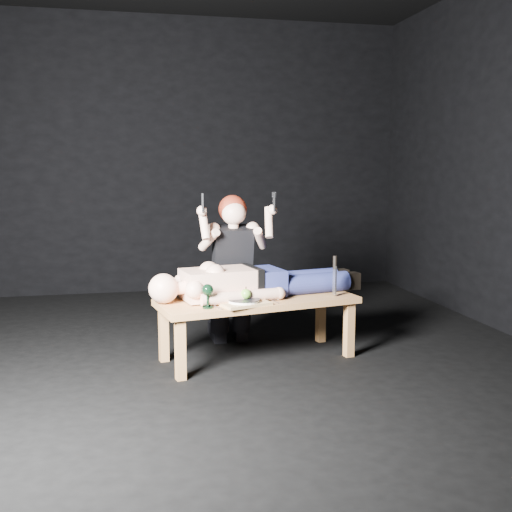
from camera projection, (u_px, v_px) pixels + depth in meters
name	position (u px, v px, depth m)	size (l,w,h in m)	color
ground	(212.00, 354.00, 4.58)	(5.00, 5.00, 0.00)	black
back_wall	(178.00, 156.00, 6.78)	(5.00, 5.00, 0.00)	black
table	(257.00, 329.00, 4.45)	(1.42, 0.53, 0.45)	#A37648
lying_man	(258.00, 278.00, 4.49)	(1.43, 0.44, 0.26)	#F7BC9B
kneeling_woman	(231.00, 268.00, 4.81)	(0.64, 0.72, 1.21)	black
serving_tray	(244.00, 303.00, 4.21)	(0.33, 0.24, 0.02)	tan
plate	(244.00, 301.00, 4.21)	(0.22, 0.22, 0.02)	white
apple	(246.00, 294.00, 4.21)	(0.07, 0.07, 0.07)	#3D9420
goblet	(208.00, 296.00, 4.10)	(0.08, 0.08, 0.16)	black
fork_flat	(217.00, 307.00, 4.12)	(0.01, 0.15, 0.01)	#B2B2B7
knife_flat	(274.00, 301.00, 4.31)	(0.01, 0.15, 0.01)	#B2B2B7
spoon_flat	(269.00, 299.00, 4.38)	(0.01, 0.15, 0.01)	#B2B2B7
carving_knife	(335.00, 276.00, 4.46)	(0.04, 0.04, 0.30)	#B2B2B7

